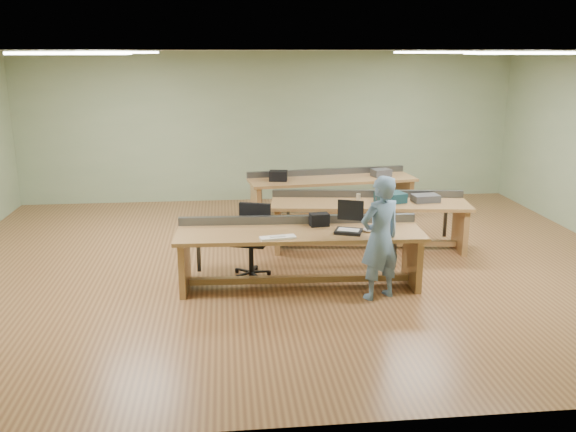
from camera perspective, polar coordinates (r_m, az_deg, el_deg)
The scene contains 21 objects.
floor at distance 8.92m, azimuth 0.21°, elevation -4.41°, with size 10.00×10.00×0.00m, color brown.
ceiling at distance 8.40m, azimuth 0.23°, elevation 15.24°, with size 10.00×10.00×0.00m, color silver.
wall_back at distance 12.48m, azimuth -1.80°, elevation 8.32°, with size 10.00×0.04×3.00m, color #8FA27A.
wall_front at distance 4.69m, azimuth 5.54°, elevation -3.44°, with size 10.00×0.04×3.00m, color #8FA27A.
fluor_panels at distance 8.40m, azimuth 0.23°, elevation 15.04°, with size 6.20×3.50×0.03m.
workbench_front at distance 7.92m, azimuth 1.09°, elevation -2.68°, with size 3.21×0.98×0.86m.
workbench_mid at distance 9.50m, azimuth 7.59°, elevation 0.22°, with size 3.10×1.17×0.86m.
workbench_back at distance 11.21m, azimuth 4.09°, elevation 2.62°, with size 3.11×1.16×0.86m.
person at distance 7.54m, azimuth 8.61°, elevation -2.05°, with size 0.57×0.37×1.56m, color #698DAC.
laptop_base at distance 7.81m, azimuth 5.68°, elevation -1.44°, with size 0.34×0.27×0.04m, color black.
laptop_screen at distance 7.86m, azimuth 5.88°, elevation 0.54°, with size 0.34×0.02×0.26m, color black.
keyboard at distance 7.53m, azimuth -0.96°, elevation -2.03°, with size 0.44×0.15×0.03m, color silver.
trackball_mouse at distance 7.88m, azimuth 7.52°, elevation -1.24°, with size 0.12×0.14×0.06m, color white.
camera_bag at distance 8.07m, azimuth 2.94°, elevation -0.34°, with size 0.25×0.16×0.17m, color black.
task_chair at distance 8.37m, azimuth -3.38°, elevation -3.18°, with size 0.67×0.67×0.98m.
parts_bin_teal at distance 9.45m, azimuth 9.57°, elevation 1.71°, with size 0.42×0.31×0.15m, color #13353E.
parts_bin_grey at distance 9.60m, azimuth 12.75°, elevation 1.64°, with size 0.40×0.25×0.11m, color #3A3A3D.
mug at distance 9.44m, azimuth 8.53°, elevation 1.56°, with size 0.12×0.12×0.09m, color #3A3A3D.
drinks_can at distance 9.45m, azimuth 6.60°, elevation 1.74°, with size 0.07×0.07×0.12m, color silver.
storage_box_back at distance 10.87m, azimuth -0.92°, elevation 3.78°, with size 0.32×0.23×0.18m, color black.
tray_back at distance 11.41m, azimuth 8.71°, elevation 4.03°, with size 0.33×0.24×0.13m, color #3A3A3D.
Camera 1 is at (-0.91, -8.35, 2.99)m, focal length 38.00 mm.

